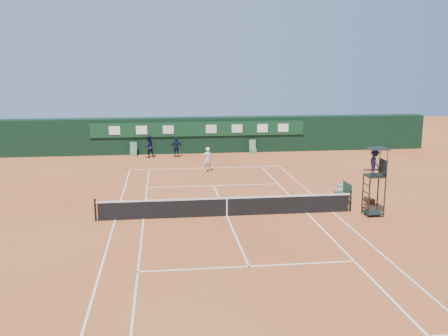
{
  "coord_description": "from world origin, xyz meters",
  "views": [
    {
      "loc": [
        -3.1,
        -23.69,
        7.43
      ],
      "look_at": [
        0.61,
        6.0,
        1.2
      ],
      "focal_mm": 40.0,
      "sensor_mm": 36.0,
      "label": 1
    }
  ],
  "objects_px": {
    "umpire_chair": "(375,167)",
    "cooler": "(341,190)",
    "tennis_net": "(227,206)",
    "player": "(207,159)",
    "player_bench": "(345,192)"
  },
  "relations": [
    {
      "from": "player",
      "to": "cooler",
      "type": "bearing_deg",
      "value": 112.33
    },
    {
      "from": "player_bench",
      "to": "player",
      "type": "relative_size",
      "value": 0.69
    },
    {
      "from": "tennis_net",
      "to": "cooler",
      "type": "relative_size",
      "value": 20.0
    },
    {
      "from": "player_bench",
      "to": "player",
      "type": "distance_m",
      "value": 11.19
    },
    {
      "from": "tennis_net",
      "to": "cooler",
      "type": "height_order",
      "value": "tennis_net"
    },
    {
      "from": "umpire_chair",
      "to": "cooler",
      "type": "height_order",
      "value": "umpire_chair"
    },
    {
      "from": "tennis_net",
      "to": "player",
      "type": "distance_m",
      "value": 10.67
    },
    {
      "from": "cooler",
      "to": "tennis_net",
      "type": "bearing_deg",
      "value": -156.38
    },
    {
      "from": "tennis_net",
      "to": "player_bench",
      "type": "bearing_deg",
      "value": 14.32
    },
    {
      "from": "tennis_net",
      "to": "cooler",
      "type": "xyz_separation_m",
      "value": [
        7.07,
        3.09,
        -0.18
      ]
    },
    {
      "from": "tennis_net",
      "to": "umpire_chair",
      "type": "bearing_deg",
      "value": -6.19
    },
    {
      "from": "player_bench",
      "to": "player",
      "type": "xyz_separation_m",
      "value": [
        -6.73,
        8.94,
        0.28
      ]
    },
    {
      "from": "tennis_net",
      "to": "player",
      "type": "height_order",
      "value": "player"
    },
    {
      "from": "tennis_net",
      "to": "umpire_chair",
      "type": "xyz_separation_m",
      "value": [
        7.26,
        -0.79,
        1.95
      ]
    },
    {
      "from": "umpire_chair",
      "to": "player",
      "type": "xyz_separation_m",
      "value": [
        -7.25,
        11.45,
        -1.59
      ]
    }
  ]
}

